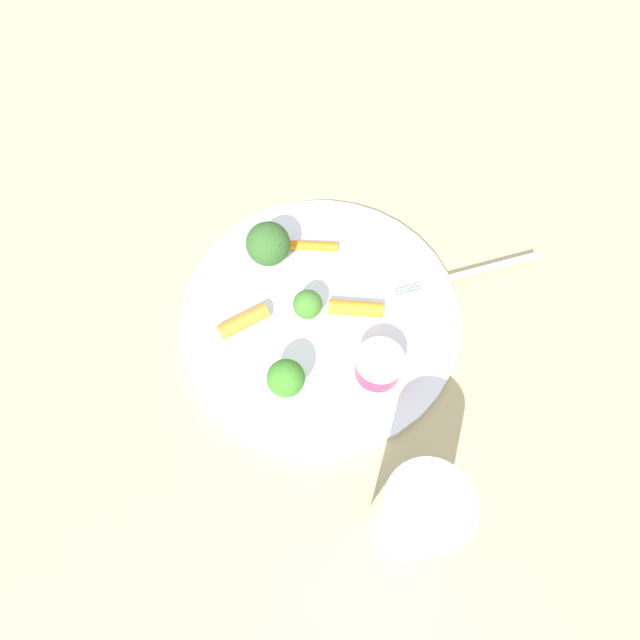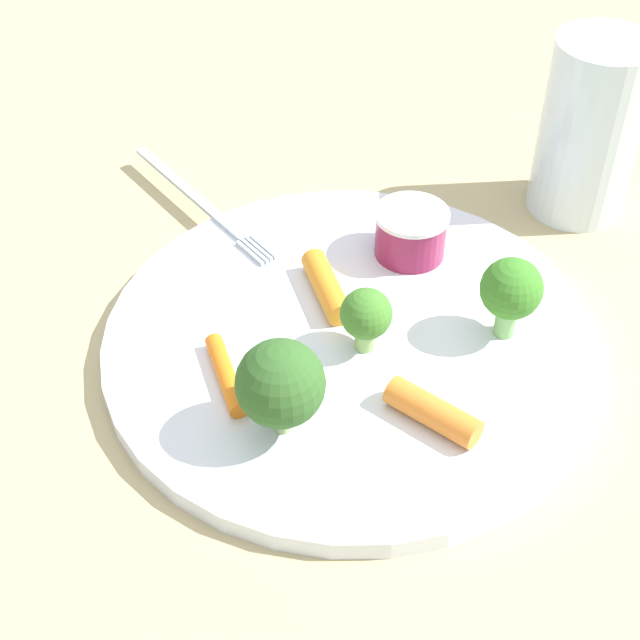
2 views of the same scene
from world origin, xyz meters
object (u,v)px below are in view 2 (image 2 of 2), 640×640
plate (351,341)px  carrot_stick_2 (433,412)px  carrot_stick_1 (226,375)px  drinking_glass (590,129)px  broccoli_floret_0 (280,384)px  broccoli_floret_2 (511,291)px  sauce_cup (404,231)px  fork (203,204)px  broccoli_floret_1 (366,316)px  carrot_stick_0 (326,286)px

plate → carrot_stick_2: bearing=148.6°
carrot_stick_1 → drinking_glass: 0.29m
broccoli_floret_0 → broccoli_floret_2: 0.14m
sauce_cup → broccoli_floret_2: bearing=152.7°
fork → carrot_stick_2: bearing=153.1°
sauce_cup → broccoli_floret_1: 0.09m
broccoli_floret_0 → fork: size_ratio=0.38×
fork → broccoli_floret_1: bearing=155.1°
carrot_stick_0 → carrot_stick_1: 0.09m
drinking_glass → fork: bearing=31.4°
fork → drinking_glass: size_ratio=1.24×
plate → carrot_stick_1: (0.04, 0.06, 0.01)m
broccoli_floret_2 → carrot_stick_1: broccoli_floret_2 is taller
carrot_stick_1 → carrot_stick_2: size_ratio=1.09×
carrot_stick_2 → fork: size_ratio=0.35×
broccoli_floret_1 → carrot_stick_2: size_ratio=0.76×
drinking_glass → broccoli_floret_2: bearing=91.1°
broccoli_floret_2 → drinking_glass: drinking_glass is taller
broccoli_floret_1 → drinking_glass: bearing=-107.0°
carrot_stick_0 → carrot_stick_1: carrot_stick_0 is taller
plate → carrot_stick_2: size_ratio=5.46×
sauce_cup → fork: 0.14m
carrot_stick_1 → broccoli_floret_1: bearing=-133.1°
carrot_stick_1 → broccoli_floret_0: bearing=160.1°
sauce_cup → carrot_stick_2: size_ratio=0.89×
broccoli_floret_0 → broccoli_floret_1: size_ratio=1.44×
carrot_stick_2 → fork: bearing=-26.9°
broccoli_floret_2 → carrot_stick_1: 0.16m
carrot_stick_0 → fork: carrot_stick_0 is taller
broccoli_floret_2 → carrot_stick_0: broccoli_floret_2 is taller
sauce_cup → fork: sauce_cup is taller
broccoli_floret_1 → sauce_cup: bearing=-79.6°
carrot_stick_1 → carrot_stick_2: 0.11m
plate → carrot_stick_1: 0.08m
plate → broccoli_floret_1: broccoli_floret_1 is taller
carrot_stick_0 → plate: bearing=140.7°
broccoli_floret_2 → carrot_stick_2: bearing=82.6°
plate → broccoli_floret_0: (0.00, 0.08, 0.04)m
broccoli_floret_0 → broccoli_floret_2: bearing=-122.4°
carrot_stick_0 → carrot_stick_2: same height
broccoli_floret_1 → broccoli_floret_2: bearing=-144.4°
broccoli_floret_1 → fork: (0.15, -0.07, -0.02)m
broccoli_floret_0 → broccoli_floret_2: broccoli_floret_0 is taller
carrot_stick_0 → fork: (0.12, -0.04, -0.01)m
plate → broccoli_floret_2: (-0.08, -0.04, 0.04)m
plate → fork: bearing=-24.7°
carrot_stick_1 → fork: bearing=-52.7°
carrot_stick_1 → drinking_glass: size_ratio=0.47×
broccoli_floret_0 → drinking_glass: bearing=-104.9°
broccoli_floret_2 → carrot_stick_0: bearing=10.1°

